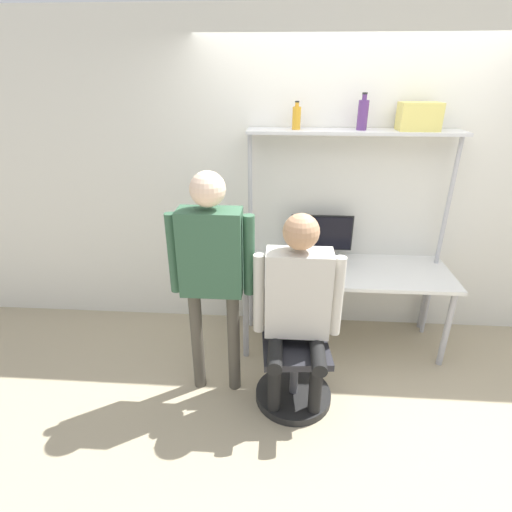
{
  "coord_description": "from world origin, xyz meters",
  "views": [
    {
      "loc": [
        -0.54,
        -2.69,
        2.23
      ],
      "look_at": [
        -0.71,
        -0.19,
        1.07
      ],
      "focal_mm": 28.0,
      "sensor_mm": 36.0,
      "label": 1
    }
  ],
  "objects_px": {
    "cell_phone": "(319,279)",
    "bottle_purple": "(363,114)",
    "person_standing": "(211,260)",
    "bottle_amber": "(297,117)",
    "laptop": "(286,268)",
    "storage_box": "(419,117)",
    "monitor": "(321,236)",
    "office_chair": "(294,363)",
    "person_seated": "(298,299)"
  },
  "relations": [
    {
      "from": "cell_phone",
      "to": "person_standing",
      "type": "relative_size",
      "value": 0.09
    },
    {
      "from": "person_seated",
      "to": "bottle_amber",
      "type": "relative_size",
      "value": 6.99
    },
    {
      "from": "laptop",
      "to": "bottle_purple",
      "type": "xyz_separation_m",
      "value": [
        0.54,
        0.31,
        1.16
      ]
    },
    {
      "from": "monitor",
      "to": "storage_box",
      "type": "height_order",
      "value": "storage_box"
    },
    {
      "from": "cell_phone",
      "to": "bottle_purple",
      "type": "xyz_separation_m",
      "value": [
        0.27,
        0.39,
        1.21
      ]
    },
    {
      "from": "person_standing",
      "to": "laptop",
      "type": "bearing_deg",
      "value": 45.64
    },
    {
      "from": "bottle_purple",
      "to": "office_chair",
      "type": "bearing_deg",
      "value": -117.76
    },
    {
      "from": "bottle_amber",
      "to": "cell_phone",
      "type": "bearing_deg",
      "value": -60.22
    },
    {
      "from": "monitor",
      "to": "bottle_amber",
      "type": "height_order",
      "value": "bottle_amber"
    },
    {
      "from": "bottle_amber",
      "to": "storage_box",
      "type": "xyz_separation_m",
      "value": [
        0.91,
        0.0,
        0.01
      ]
    },
    {
      "from": "laptop",
      "to": "person_seated",
      "type": "xyz_separation_m",
      "value": [
        0.07,
        -0.62,
        0.08
      ]
    },
    {
      "from": "storage_box",
      "to": "monitor",
      "type": "bearing_deg",
      "value": 179.35
    },
    {
      "from": "monitor",
      "to": "person_standing",
      "type": "bearing_deg",
      "value": -133.82
    },
    {
      "from": "bottle_amber",
      "to": "bottle_purple",
      "type": "height_order",
      "value": "bottle_purple"
    },
    {
      "from": "office_chair",
      "to": "bottle_amber",
      "type": "xyz_separation_m",
      "value": [
        -0.03,
        0.89,
        1.62
      ]
    },
    {
      "from": "cell_phone",
      "to": "person_standing",
      "type": "bearing_deg",
      "value": -150.24
    },
    {
      "from": "laptop",
      "to": "storage_box",
      "type": "bearing_deg",
      "value": 18.05
    },
    {
      "from": "storage_box",
      "to": "office_chair",
      "type": "bearing_deg",
      "value": -134.88
    },
    {
      "from": "cell_phone",
      "to": "storage_box",
      "type": "xyz_separation_m",
      "value": [
        0.69,
        0.39,
        1.2
      ]
    },
    {
      "from": "person_standing",
      "to": "bottle_amber",
      "type": "xyz_separation_m",
      "value": [
        0.55,
        0.84,
        0.83
      ]
    },
    {
      "from": "monitor",
      "to": "laptop",
      "type": "xyz_separation_m",
      "value": [
        -0.3,
        -0.32,
        -0.16
      ]
    },
    {
      "from": "office_chair",
      "to": "bottle_purple",
      "type": "height_order",
      "value": "bottle_purple"
    },
    {
      "from": "cell_phone",
      "to": "person_seated",
      "type": "height_order",
      "value": "person_seated"
    },
    {
      "from": "bottle_purple",
      "to": "storage_box",
      "type": "bearing_deg",
      "value": 0.0
    },
    {
      "from": "cell_phone",
      "to": "bottle_purple",
      "type": "distance_m",
      "value": 1.3
    },
    {
      "from": "laptop",
      "to": "bottle_purple",
      "type": "bearing_deg",
      "value": 30.05
    },
    {
      "from": "office_chair",
      "to": "person_seated",
      "type": "xyz_separation_m",
      "value": [
        0.0,
        -0.04,
        0.57
      ]
    },
    {
      "from": "monitor",
      "to": "cell_phone",
      "type": "xyz_separation_m",
      "value": [
        -0.03,
        -0.4,
        -0.22
      ]
    },
    {
      "from": "monitor",
      "to": "person_seated",
      "type": "distance_m",
      "value": 0.97
    },
    {
      "from": "person_standing",
      "to": "bottle_amber",
      "type": "bearing_deg",
      "value": 56.49
    },
    {
      "from": "bottle_purple",
      "to": "person_seated",
      "type": "bearing_deg",
      "value": -116.47
    },
    {
      "from": "office_chair",
      "to": "bottle_amber",
      "type": "relative_size",
      "value": 4.56
    },
    {
      "from": "laptop",
      "to": "person_seated",
      "type": "bearing_deg",
      "value": -83.22
    },
    {
      "from": "monitor",
      "to": "bottle_purple",
      "type": "xyz_separation_m",
      "value": [
        0.24,
        -0.01,
        1.0
      ]
    },
    {
      "from": "cell_phone",
      "to": "person_seated",
      "type": "xyz_separation_m",
      "value": [
        -0.19,
        -0.54,
        0.13
      ]
    },
    {
      "from": "cell_phone",
      "to": "monitor",
      "type": "bearing_deg",
      "value": 85.43
    },
    {
      "from": "bottle_amber",
      "to": "person_seated",
      "type": "bearing_deg",
      "value": -87.94
    },
    {
      "from": "monitor",
      "to": "cell_phone",
      "type": "height_order",
      "value": "monitor"
    },
    {
      "from": "cell_phone",
      "to": "office_chair",
      "type": "distance_m",
      "value": 0.69
    },
    {
      "from": "person_standing",
      "to": "office_chair",
      "type": "bearing_deg",
      "value": -5.1
    },
    {
      "from": "laptop",
      "to": "storage_box",
      "type": "relative_size",
      "value": 1.09
    },
    {
      "from": "bottle_purple",
      "to": "storage_box",
      "type": "xyz_separation_m",
      "value": [
        0.42,
        0.0,
        -0.01
      ]
    },
    {
      "from": "bottle_amber",
      "to": "storage_box",
      "type": "relative_size",
      "value": 0.69
    },
    {
      "from": "person_seated",
      "to": "monitor",
      "type": "bearing_deg",
      "value": 76.67
    },
    {
      "from": "laptop",
      "to": "storage_box",
      "type": "distance_m",
      "value": 1.52
    },
    {
      "from": "person_standing",
      "to": "storage_box",
      "type": "xyz_separation_m",
      "value": [
        1.47,
        0.84,
        0.85
      ]
    },
    {
      "from": "office_chair",
      "to": "bottle_purple",
      "type": "distance_m",
      "value": 1.93
    },
    {
      "from": "laptop",
      "to": "bottle_purple",
      "type": "height_order",
      "value": "bottle_purple"
    },
    {
      "from": "person_seated",
      "to": "bottle_purple",
      "type": "relative_size",
      "value": 5.4
    },
    {
      "from": "laptop",
      "to": "office_chair",
      "type": "relative_size",
      "value": 0.34
    }
  ]
}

